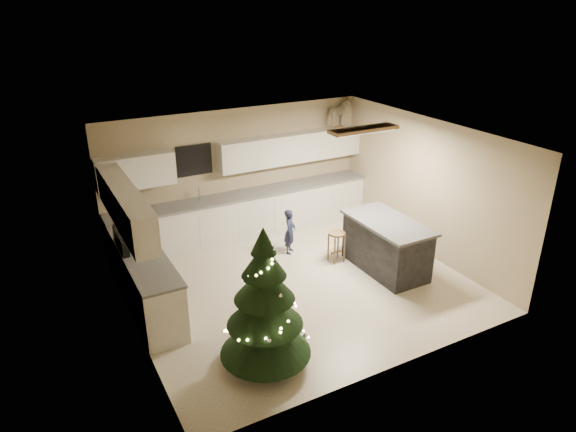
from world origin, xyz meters
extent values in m
plane|color=beige|center=(0.00, 0.00, 0.00)|extent=(5.50, 5.50, 0.00)
cube|color=tan|center=(0.00, 2.50, 1.30)|extent=(5.50, 0.02, 2.60)
cube|color=tan|center=(0.00, -2.50, 1.30)|extent=(5.50, 0.02, 2.60)
cube|color=tan|center=(-2.75, 0.00, 1.30)|extent=(0.02, 5.00, 2.60)
cube|color=tan|center=(2.75, 0.00, 1.30)|extent=(0.02, 5.00, 2.60)
cube|color=silver|center=(0.00, 0.00, 2.60)|extent=(5.50, 5.00, 0.02)
cube|color=brown|center=(1.30, 0.10, 2.55)|extent=(1.25, 0.32, 0.06)
cube|color=white|center=(1.30, 0.10, 2.52)|extent=(1.15, 0.24, 0.02)
cube|color=silver|center=(0.00, 2.20, 0.45)|extent=(5.48, 0.60, 0.90)
cube|color=silver|center=(-2.45, 0.60, 0.45)|extent=(0.60, 2.60, 0.90)
cube|color=slate|center=(0.00, 2.19, 0.92)|extent=(5.48, 0.62, 0.04)
cube|color=slate|center=(-2.44, 0.60, 0.92)|extent=(0.62, 2.60, 0.04)
cube|color=silver|center=(-2.05, 2.33, 1.70)|extent=(1.40, 0.35, 0.60)
cube|color=silver|center=(1.15, 2.33, 1.70)|extent=(3.20, 0.35, 0.60)
cube|color=silver|center=(-2.58, 0.72, 1.70)|extent=(0.35, 2.60, 0.60)
cube|color=black|center=(-0.90, 2.47, 1.70)|extent=(0.70, 0.04, 0.60)
cube|color=#99999E|center=(-0.90, 2.20, 0.90)|extent=(0.55, 0.40, 0.06)
cylinder|color=#99999E|center=(-0.90, 2.30, 1.06)|extent=(0.03, 0.03, 0.24)
cube|color=black|center=(-2.43, 0.90, 0.45)|extent=(0.64, 0.75, 0.90)
cube|color=black|center=(-2.68, 0.90, 1.05)|extent=(0.10, 0.75, 0.30)
cube|color=black|center=(1.66, -0.28, 0.45)|extent=(0.80, 1.60, 0.90)
cube|color=#424242|center=(1.66, -0.28, 0.93)|extent=(0.90, 1.70, 0.05)
cylinder|color=brown|center=(1.05, 0.39, 0.57)|extent=(0.31, 0.31, 0.04)
cylinder|color=brown|center=(0.94, 0.29, 0.28)|extent=(0.03, 0.03, 0.55)
cylinder|color=brown|center=(1.16, 0.29, 0.28)|extent=(0.03, 0.03, 0.55)
cylinder|color=brown|center=(0.94, 0.50, 0.28)|extent=(0.03, 0.03, 0.55)
cylinder|color=brown|center=(1.16, 0.50, 0.28)|extent=(0.03, 0.03, 0.55)
cube|color=brown|center=(1.05, 0.39, 0.18)|extent=(0.23, 0.03, 0.03)
cylinder|color=#3F2816|center=(-1.40, -1.60, 0.14)|extent=(0.11, 0.11, 0.27)
cone|color=black|center=(-1.40, -1.60, 0.50)|extent=(1.23, 1.23, 0.63)
cone|color=black|center=(-1.40, -1.60, 0.90)|extent=(1.01, 1.01, 0.54)
cone|color=black|center=(-1.40, -1.60, 1.26)|extent=(0.79, 0.79, 0.50)
cone|color=black|center=(-1.40, -1.60, 1.58)|extent=(0.58, 0.58, 0.45)
cone|color=black|center=(-1.40, -1.60, 1.85)|extent=(0.32, 0.32, 0.36)
sphere|color=#FFD88C|center=(-0.76, -1.60, 0.23)|extent=(0.03, 0.03, 0.03)
sphere|color=#FFD88C|center=(-0.81, -1.39, 0.27)|extent=(0.03, 0.03, 0.03)
sphere|color=#FFD88C|center=(-0.93, -1.21, 0.31)|extent=(0.03, 0.03, 0.03)
sphere|color=#FFD88C|center=(-1.10, -1.08, 0.35)|extent=(0.03, 0.03, 0.03)
sphere|color=#FFD88C|center=(-1.30, -1.03, 0.40)|extent=(0.03, 0.03, 0.03)
sphere|color=#FFD88C|center=(-1.50, -1.04, 0.44)|extent=(0.03, 0.03, 0.03)
sphere|color=#FFD88C|center=(-1.68, -1.12, 0.48)|extent=(0.03, 0.03, 0.03)
sphere|color=#FFD88C|center=(-1.81, -1.26, 0.53)|extent=(0.03, 0.03, 0.03)
sphere|color=#FFD88C|center=(-1.89, -1.43, 0.57)|extent=(0.03, 0.03, 0.03)
sphere|color=#FFD88C|center=(-1.90, -1.60, 0.61)|extent=(0.03, 0.03, 0.03)
sphere|color=#FFD88C|center=(-1.86, -1.77, 0.65)|extent=(0.03, 0.03, 0.03)
sphere|color=#FFD88C|center=(-1.76, -1.91, 0.70)|extent=(0.03, 0.03, 0.03)
sphere|color=#FFD88C|center=(-1.62, -2.00, 0.74)|extent=(0.03, 0.03, 0.03)
sphere|color=#FFD88C|center=(-1.47, -2.04, 0.78)|extent=(0.03, 0.03, 0.03)
sphere|color=#FFD88C|center=(-1.32, -2.02, 0.83)|extent=(0.03, 0.03, 0.03)
sphere|color=#FFD88C|center=(-1.18, -1.96, 0.87)|extent=(0.03, 0.03, 0.03)
sphere|color=#FFD88C|center=(-1.09, -1.85, 0.91)|extent=(0.03, 0.03, 0.03)
sphere|color=#FFD88C|center=(-1.03, -1.73, 0.95)|extent=(0.03, 0.03, 0.03)
sphere|color=#FFD88C|center=(-1.03, -1.59, 1.00)|extent=(0.03, 0.03, 0.03)
sphere|color=#FFD88C|center=(-1.06, -1.47, 1.04)|extent=(0.03, 0.03, 0.03)
sphere|color=#FFD88C|center=(-1.14, -1.37, 1.08)|extent=(0.03, 0.03, 0.03)
sphere|color=#FFD88C|center=(-1.24, -1.31, 1.13)|extent=(0.03, 0.03, 0.03)
sphere|color=#FFD88C|center=(-1.35, -1.29, 1.17)|extent=(0.03, 0.03, 0.03)
sphere|color=#FFD88C|center=(-1.46, -1.31, 1.21)|extent=(0.03, 0.03, 0.03)
sphere|color=#FFD88C|center=(-1.54, -1.36, 1.25)|extent=(0.03, 0.03, 0.03)
sphere|color=#FFD88C|center=(-1.61, -1.43, 1.30)|extent=(0.03, 0.03, 0.03)
sphere|color=#FFD88C|center=(-1.64, -1.52, 1.34)|extent=(0.03, 0.03, 0.03)
sphere|color=#FFD88C|center=(-1.64, -1.61, 1.38)|extent=(0.03, 0.03, 0.03)
sphere|color=#FFD88C|center=(-1.61, -1.68, 1.43)|extent=(0.03, 0.03, 0.03)
sphere|color=#FFD88C|center=(-1.55, -1.74, 1.47)|extent=(0.03, 0.03, 0.03)
sphere|color=#FFD88C|center=(-1.49, -1.77, 1.51)|extent=(0.03, 0.03, 0.03)
sphere|color=#FFD88C|center=(-1.42, -1.78, 1.55)|extent=(0.03, 0.03, 0.03)
sphere|color=#FFD88C|center=(-1.36, -1.76, 1.60)|extent=(0.03, 0.03, 0.03)
sphere|color=#FFD88C|center=(-1.32, -1.73, 1.64)|extent=(0.03, 0.03, 0.03)
sphere|color=#FFD88C|center=(-1.29, -1.68, 1.68)|extent=(0.03, 0.03, 0.03)
sphere|color=#FFD88C|center=(-1.28, -1.64, 1.73)|extent=(0.03, 0.03, 0.03)
sphere|color=#FFD88C|center=(-1.29, -1.60, 1.77)|extent=(0.03, 0.03, 0.03)
sphere|color=#FFD88C|center=(-1.31, -1.57, 1.81)|extent=(0.03, 0.03, 0.03)
sphere|color=#FFD88C|center=(-1.34, -1.55, 1.85)|extent=(0.03, 0.03, 0.03)
sphere|color=#FFD88C|center=(-1.37, -1.55, 1.90)|extent=(0.03, 0.03, 0.03)
sphere|color=silver|center=(-0.85, -1.60, 0.35)|extent=(0.06, 0.06, 0.06)
sphere|color=silver|center=(-1.69, -1.20, 0.51)|extent=(0.06, 0.06, 0.06)
sphere|color=silver|center=(-1.53, -2.01, 0.68)|extent=(0.06, 0.06, 0.06)
sphere|color=silver|center=(-1.04, -1.48, 0.84)|extent=(0.06, 0.06, 0.06)
sphere|color=silver|center=(-1.66, -1.41, 1.00)|extent=(0.06, 0.06, 0.06)
sphere|color=silver|center=(-1.40, -1.86, 1.16)|extent=(0.06, 0.06, 0.06)
sphere|color=silver|center=(-1.23, -1.48, 1.33)|extent=(0.06, 0.06, 0.06)
sphere|color=silver|center=(-1.54, -1.56, 1.49)|extent=(0.06, 0.06, 0.06)
sphere|color=silver|center=(-1.37, -1.68, 1.65)|extent=(0.06, 0.06, 0.06)
sphere|color=silver|center=(-1.38, -1.58, 1.81)|extent=(0.06, 0.06, 0.06)
imported|color=black|center=(0.46, 1.12, 0.45)|extent=(0.37, 0.39, 0.89)
cube|color=brown|center=(2.30, 2.28, 2.01)|extent=(0.26, 0.02, 0.02)
cube|color=brown|center=(2.30, 2.37, 2.01)|extent=(0.26, 0.02, 0.02)
imported|color=tan|center=(2.30, 2.33, 2.30)|extent=(0.72, 0.54, 0.55)
camera|label=1|loc=(-3.81, -6.69, 4.59)|focal=32.00mm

